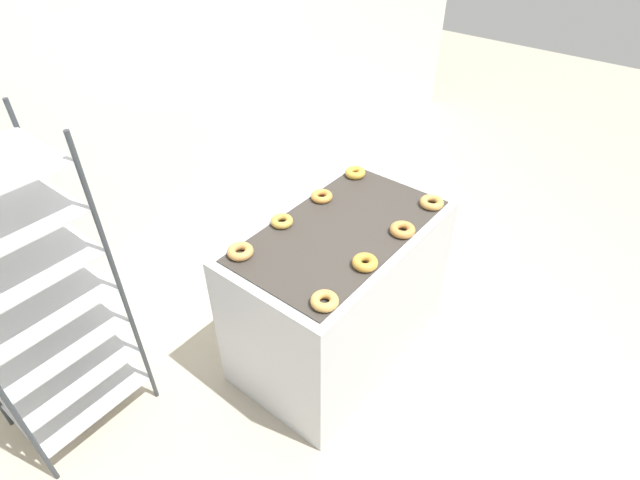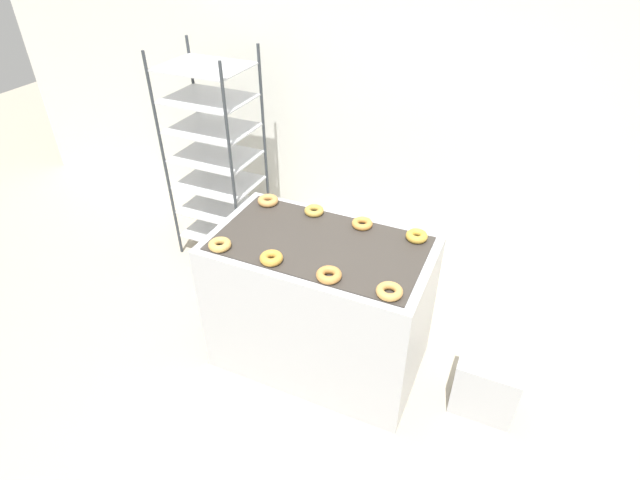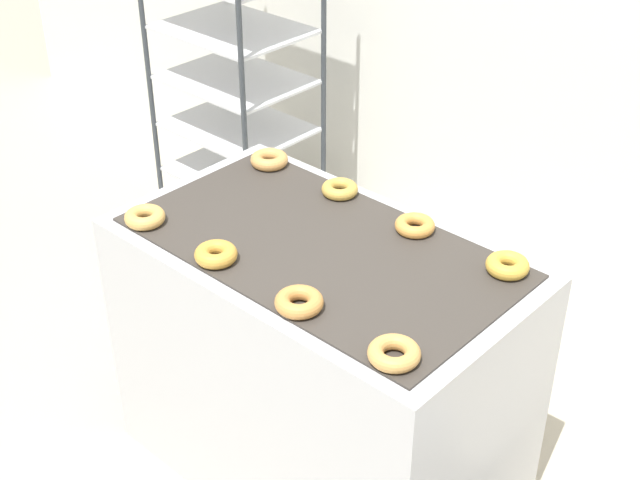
% 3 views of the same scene
% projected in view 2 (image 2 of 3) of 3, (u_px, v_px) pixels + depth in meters
% --- Properties ---
extents(ground_plane, '(14.00, 14.00, 0.00)m').
position_uv_depth(ground_plane, '(277.00, 428.00, 3.01)').
color(ground_plane, '#B2A893').
extents(wall_back, '(8.00, 0.05, 2.80)m').
position_uv_depth(wall_back, '(400.00, 94.00, 3.81)').
color(wall_back, silver).
rests_on(wall_back, ground_plane).
extents(fryer_machine, '(1.33, 0.77, 0.97)m').
position_uv_depth(fryer_machine, '(320.00, 304.00, 3.21)').
color(fryer_machine, '#B7BABF').
rests_on(fryer_machine, ground_plane).
extents(baking_rack_cart, '(0.67, 0.53, 1.75)m').
position_uv_depth(baking_rack_cart, '(216.00, 156.00, 4.08)').
color(baking_rack_cart, '#33383D').
rests_on(baking_rack_cart, ground_plane).
extents(glaze_bin, '(0.37, 0.31, 0.40)m').
position_uv_depth(glaze_bin, '(487.00, 382.00, 3.05)').
color(glaze_bin, '#B7BABF').
rests_on(glaze_bin, ground_plane).
extents(donut_near_left, '(0.13, 0.13, 0.04)m').
position_uv_depth(donut_near_left, '(220.00, 245.00, 2.88)').
color(donut_near_left, tan).
rests_on(donut_near_left, fryer_machine).
extents(donut_near_midleft, '(0.13, 0.13, 0.05)m').
position_uv_depth(donut_near_midleft, '(271.00, 258.00, 2.78)').
color(donut_near_midleft, gold).
rests_on(donut_near_midleft, fryer_machine).
extents(donut_near_midright, '(0.14, 0.14, 0.04)m').
position_uv_depth(donut_near_midright, '(329.00, 275.00, 2.65)').
color(donut_near_midright, '#BF8240').
rests_on(donut_near_midright, fryer_machine).
extents(donut_near_right, '(0.14, 0.14, 0.04)m').
position_uv_depth(donut_near_right, '(389.00, 291.00, 2.55)').
color(donut_near_right, tan).
rests_on(donut_near_right, fryer_machine).
extents(donut_far_left, '(0.14, 0.14, 0.04)m').
position_uv_depth(donut_far_left, '(268.00, 200.00, 3.30)').
color(donut_far_left, tan).
rests_on(donut_far_left, fryer_machine).
extents(donut_far_midleft, '(0.13, 0.13, 0.04)m').
position_uv_depth(donut_far_midleft, '(314.00, 211.00, 3.20)').
color(donut_far_midleft, '#BB9440').
rests_on(donut_far_midleft, fryer_machine).
extents(donut_far_midright, '(0.13, 0.13, 0.04)m').
position_uv_depth(donut_far_midright, '(362.00, 224.00, 3.07)').
color(donut_far_midright, '#CD8C3F').
rests_on(donut_far_midright, fryer_machine).
extents(donut_far_right, '(0.13, 0.13, 0.05)m').
position_uv_depth(donut_far_right, '(417.00, 236.00, 2.96)').
color(donut_far_right, gold).
rests_on(donut_far_right, fryer_machine).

